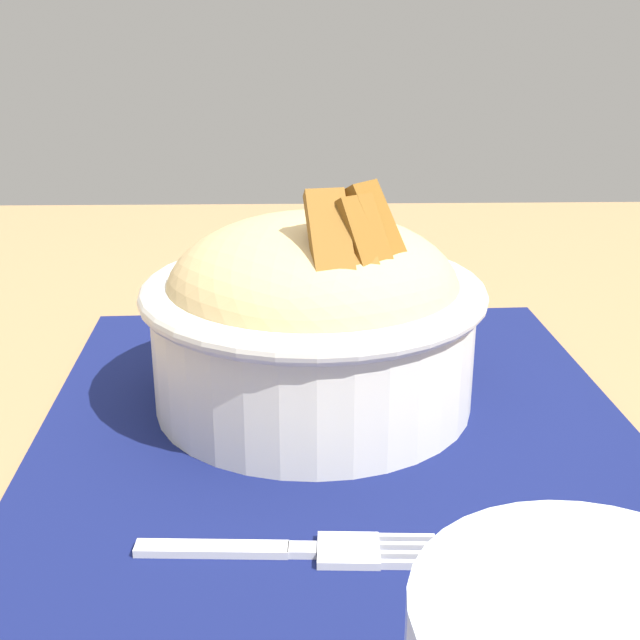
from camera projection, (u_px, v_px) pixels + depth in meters
The scene contains 4 objects.
table at pixel (309, 544), 0.47m from camera, with size 1.18×0.94×0.72m.
placemat at pixel (347, 441), 0.44m from camera, with size 0.40×0.32×0.00m, color #11194C.
bowl at pixel (320, 314), 0.47m from camera, with size 0.22×0.22×0.13m.
fork at pixel (310, 550), 0.35m from camera, with size 0.02×0.13×0.00m.
Camera 1 is at (0.40, -0.00, 0.94)m, focal length 46.45 mm.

